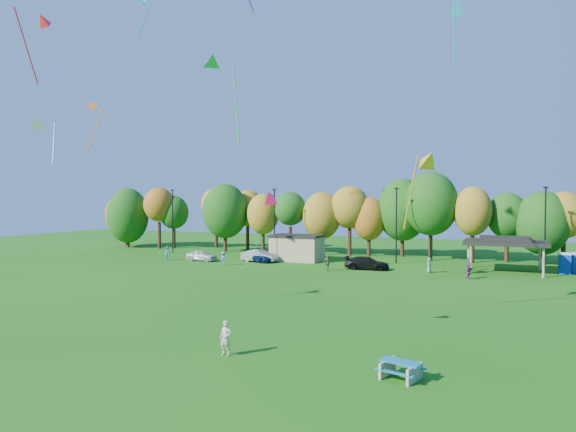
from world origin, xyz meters
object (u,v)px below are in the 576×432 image
at_px(car_b, 260,256).
at_px(car_c, 260,257).
at_px(car_d, 367,263).
at_px(car_a, 202,255).
at_px(kite_flyer, 226,338).
at_px(picnic_table, 401,369).

relative_size(car_b, car_c, 0.98).
height_order(car_b, car_c, car_b).
relative_size(car_c, car_d, 0.95).
relative_size(car_a, car_b, 0.88).
height_order(kite_flyer, car_d, kite_flyer).
distance_m(kite_flyer, car_c, 37.60).
xyz_separation_m(kite_flyer, car_b, (-14.66, 34.53, -0.13)).
height_order(car_a, car_d, car_d).
xyz_separation_m(picnic_table, car_b, (-23.28, 34.49, 0.30)).
relative_size(picnic_table, car_d, 0.43).
relative_size(car_b, car_d, 0.93).
bearing_deg(kite_flyer, car_a, 125.57).
relative_size(car_a, car_d, 0.82).
xyz_separation_m(car_c, car_d, (13.79, -1.65, 0.06)).
xyz_separation_m(car_a, car_b, (7.13, 1.81, 0.06)).
bearing_deg(picnic_table, car_b, 139.82).
relative_size(picnic_table, kite_flyer, 1.20).
distance_m(kite_flyer, car_a, 39.30).
relative_size(car_a, car_c, 0.87).
bearing_deg(kite_flyer, car_c, 114.84).
bearing_deg(kite_flyer, car_d, 93.40).
bearing_deg(picnic_table, kite_flyer, -163.98).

